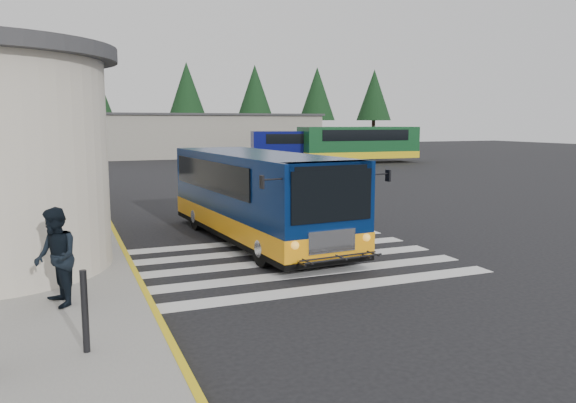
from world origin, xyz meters
name	(u,v)px	position (x,y,z in m)	size (l,w,h in m)	color
ground	(291,253)	(0.00, 0.00, 0.00)	(140.00, 140.00, 0.00)	black
curb_strip	(114,233)	(-4.05, 4.00, 0.08)	(0.12, 34.00, 0.16)	yellow
crosswalk	(285,261)	(-0.50, -0.80, 0.01)	(8.00, 5.35, 0.01)	silver
depot_building	(185,135)	(6.00, 42.00, 2.11)	(26.40, 8.40, 4.20)	gray
tree_line	(171,91)	(6.29, 50.00, 6.77)	(58.40, 4.40, 10.00)	black
transit_bus	(257,199)	(-0.34, 1.70, 1.19)	(3.40, 9.01, 2.50)	#061B4C
pedestrian_b	(56,257)	(-5.58, -2.79, 1.02)	(0.85, 0.66, 1.74)	black
bollard	(85,311)	(-5.21, -5.10, 0.74)	(0.10, 0.10, 1.18)	black
far_bus_a	(305,145)	(13.25, 29.13, 1.48)	(9.13, 4.31, 2.27)	#070A53
far_bus_b	(359,143)	(17.59, 28.00, 1.67)	(10.09, 3.22, 2.58)	#124420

